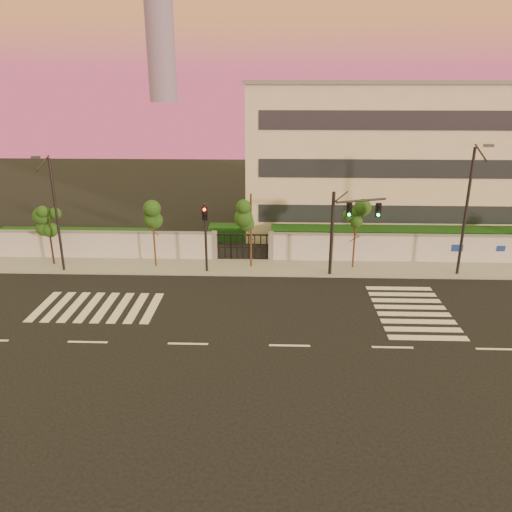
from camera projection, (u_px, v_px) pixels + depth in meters
name	position (u px, v px, depth m)	size (l,w,h in m)	color
ground	(290.00, 346.00, 24.38)	(120.00, 120.00, 0.00)	black
sidewalk	(285.00, 268.00, 34.24)	(60.00, 3.00, 0.15)	gray
perimeter_wall	(286.00, 247.00, 35.32)	(60.00, 0.36, 2.20)	#B5B7BC
hedge_row	(299.00, 239.00, 37.95)	(41.00, 4.25, 1.80)	black
institutional_building	(389.00, 155.00, 42.74)	(24.40, 12.40, 12.25)	beige
road_markings	(259.00, 311.00, 27.97)	(57.00, 7.62, 0.02)	silver
street_tree_b	(49.00, 223.00, 33.86)	(1.59, 1.26, 4.17)	#382314
street_tree_c	(153.00, 221.00, 33.41)	(1.49, 1.18, 4.56)	#382314
street_tree_d	(251.00, 214.00, 33.12)	(1.63, 1.30, 5.23)	#382314
street_tree_e	(356.00, 222.00, 33.10)	(1.54, 1.23, 4.59)	#382314
traffic_signal_main	(344.00, 224.00, 31.81)	(3.51, 1.29, 5.66)	black
traffic_signal_secondary	(205.00, 230.00, 32.53)	(0.37, 0.35, 4.78)	black
streetlight_west	(55.00, 210.00, 32.16)	(0.48, 1.93, 8.02)	black
streetlight_east	(468.00, 206.00, 31.32)	(0.53, 2.12, 8.82)	black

